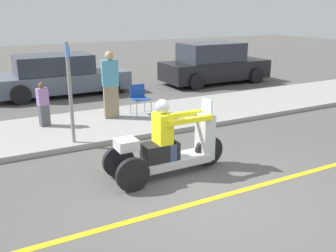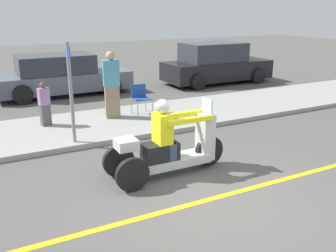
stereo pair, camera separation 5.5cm
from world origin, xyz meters
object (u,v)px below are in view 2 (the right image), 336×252
street_sign (71,89)px  motorcycle_trike (168,148)px  folding_chair_curbside (140,96)px  parked_car_lot_left (216,64)px  spectator_by_tree (45,105)px  parked_car_lot_center (61,76)px  spectator_mid_group (112,86)px

street_sign → motorcycle_trike: bearing=-62.1°
folding_chair_curbside → parked_car_lot_left: parked_car_lot_left is taller
street_sign → folding_chair_curbside: bearing=33.5°
spectator_by_tree → folding_chair_curbside: spectator_by_tree is taller
folding_chair_curbside → parked_car_lot_center: size_ratio=0.17×
spectator_mid_group → folding_chair_curbside: (0.83, -0.00, -0.36)m
spectator_by_tree → parked_car_lot_left: 8.15m
spectator_by_tree → parked_car_lot_center: parked_car_lot_center is taller
parked_car_lot_center → street_sign: street_sign is taller
parked_car_lot_center → street_sign: 5.72m
motorcycle_trike → parked_car_lot_left: (5.95, 7.09, 0.26)m
spectator_by_tree → street_sign: (0.33, -1.57, 0.66)m
folding_chair_curbside → parked_car_lot_center: (-1.30, 4.11, 0.06)m
spectator_by_tree → street_sign: bearing=-78.3°
spectator_by_tree → street_sign: size_ratio=0.51×
spectator_by_tree → parked_car_lot_center: size_ratio=0.24×
spectator_mid_group → parked_car_lot_center: size_ratio=0.38×
parked_car_lot_left → street_sign: (-7.13, -4.84, 0.55)m
spectator_by_tree → folding_chair_curbside: 2.59m
motorcycle_trike → folding_chair_curbside: size_ratio=2.88×
spectator_by_tree → folding_chair_curbside: bearing=-1.6°
motorcycle_trike → parked_car_lot_left: parked_car_lot_left is taller
motorcycle_trike → street_sign: bearing=117.9°
motorcycle_trike → parked_car_lot_center: bearing=91.6°
folding_chair_curbside → spectator_by_tree: bearing=178.4°
folding_chair_curbside → street_sign: size_ratio=0.37×
parked_car_lot_center → parked_car_lot_left: 6.22m
parked_car_lot_center → street_sign: (-0.96, -5.61, 0.64)m
motorcycle_trike → parked_car_lot_left: bearing=50.0°
motorcycle_trike → street_sign: 2.67m
spectator_by_tree → parked_car_lot_center: bearing=72.3°
folding_chair_curbside → street_sign: street_sign is taller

